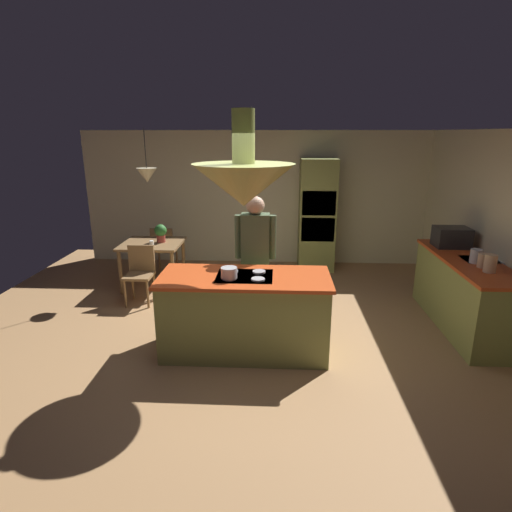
{
  "coord_description": "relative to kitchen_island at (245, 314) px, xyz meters",
  "views": [
    {
      "loc": [
        0.36,
        -4.66,
        2.5
      ],
      "look_at": [
        0.1,
        0.4,
        1.0
      ],
      "focal_mm": 29.26,
      "sensor_mm": 36.0,
      "label": 1
    }
  ],
  "objects": [
    {
      "name": "ground",
      "position": [
        0.0,
        0.2,
        -0.47
      ],
      "size": [
        8.16,
        8.16,
        0.0
      ],
      "primitive_type": "plane",
      "color": "#AD7F51"
    },
    {
      "name": "chair_facing_island",
      "position": [
        -1.7,
        1.43,
        0.03
      ],
      "size": [
        0.4,
        0.4,
        0.87
      ],
      "color": "olive",
      "rests_on": "ground"
    },
    {
      "name": "canister_flour",
      "position": [
        2.84,
        0.28,
        0.57
      ],
      "size": [
        0.14,
        0.14,
        0.21
      ],
      "primitive_type": "cylinder",
      "color": "#E0B78C",
      "rests_on": "counter_run_right"
    },
    {
      "name": "range_hood",
      "position": [
        0.0,
        0.0,
        1.52
      ],
      "size": [
        1.1,
        1.1,
        1.0
      ],
      "color": "#8C934C"
    },
    {
      "name": "wall_back",
      "position": [
        0.0,
        3.65,
        0.8
      ],
      "size": [
        6.8,
        0.1,
        2.55
      ],
      "primitive_type": "cube",
      "color": "beige",
      "rests_on": "ground"
    },
    {
      "name": "canister_tea",
      "position": [
        2.84,
        0.64,
        0.55
      ],
      "size": [
        0.14,
        0.14,
        0.18
      ],
      "primitive_type": "cylinder",
      "color": "silver",
      "rests_on": "counter_run_right"
    },
    {
      "name": "canister_sugar",
      "position": [
        2.84,
        0.46,
        0.55
      ],
      "size": [
        0.11,
        0.11,
        0.17
      ],
      "primitive_type": "cylinder",
      "color": "#E0B78C",
      "rests_on": "counter_run_right"
    },
    {
      "name": "counter_run_right",
      "position": [
        2.84,
        0.8,
        0.01
      ],
      "size": [
        0.73,
        2.11,
        0.94
      ],
      "color": "#8C934C",
      "rests_on": "ground"
    },
    {
      "name": "chair_by_back_wall",
      "position": [
        -1.7,
        2.77,
        0.03
      ],
      "size": [
        0.4,
        0.4,
        0.87
      ],
      "rotation": [
        0.0,
        0.0,
        3.14
      ],
      "color": "olive",
      "rests_on": "ground"
    },
    {
      "name": "pendant_light_over_table",
      "position": [
        -1.7,
        2.1,
        1.39
      ],
      "size": [
        0.32,
        0.32,
        0.82
      ],
      "color": "beige"
    },
    {
      "name": "oven_tower",
      "position": [
        1.1,
        3.24,
        0.56
      ],
      "size": [
        0.66,
        0.62,
        2.06
      ],
      "color": "#8C934C",
      "rests_on": "ground"
    },
    {
      "name": "cooking_pot_on_cooktop",
      "position": [
        -0.16,
        -0.13,
        0.55
      ],
      "size": [
        0.18,
        0.18,
        0.12
      ],
      "primitive_type": "cylinder",
      "color": "#B2B2B7",
      "rests_on": "kitchen_island"
    },
    {
      "name": "cup_on_table",
      "position": [
        -1.64,
        1.87,
        0.33
      ],
      "size": [
        0.07,
        0.07,
        0.09
      ],
      "primitive_type": "cylinder",
      "color": "white",
      "rests_on": "dining_table"
    },
    {
      "name": "dining_table",
      "position": [
        -1.7,
        2.1,
        0.18
      ],
      "size": [
        0.97,
        0.9,
        0.76
      ],
      "color": "olive",
      "rests_on": "ground"
    },
    {
      "name": "kitchen_island",
      "position": [
        0.0,
        0.0,
        0.0
      ],
      "size": [
        1.96,
        0.86,
        0.96
      ],
      "color": "#8C934C",
      "rests_on": "ground"
    },
    {
      "name": "microwave_on_counter",
      "position": [
        2.84,
        1.42,
        0.61
      ],
      "size": [
        0.46,
        0.36,
        0.28
      ],
      "primitive_type": "cube",
      "color": "#232326",
      "rests_on": "counter_run_right"
    },
    {
      "name": "person_at_island",
      "position": [
        0.09,
        0.7,
        0.53
      ],
      "size": [
        0.53,
        0.23,
        1.74
      ],
      "color": "tan",
      "rests_on": "ground"
    },
    {
      "name": "potted_plant_on_table",
      "position": [
        -1.56,
        2.14,
        0.45
      ],
      "size": [
        0.2,
        0.2,
        0.3
      ],
      "color": "#99382D",
      "rests_on": "dining_table"
    }
  ]
}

